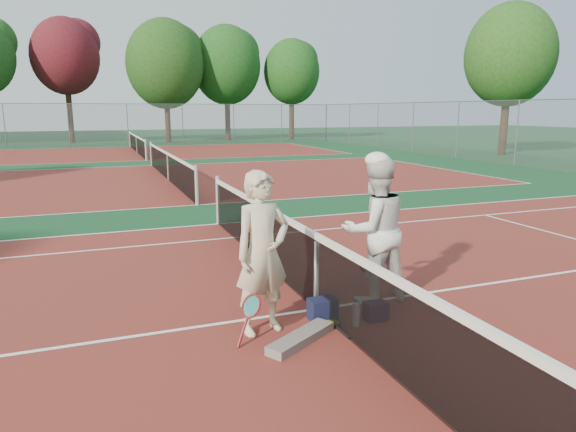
{
  "coord_description": "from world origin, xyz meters",
  "views": [
    {
      "loc": [
        -2.59,
        -5.76,
        2.55
      ],
      "look_at": [
        0.0,
        1.03,
        1.05
      ],
      "focal_mm": 32.0,
      "sensor_mm": 36.0,
      "label": 1
    }
  ],
  "objects_px": {
    "net_main": "(317,272)",
    "player_a": "(262,253)",
    "racket_black_held": "(369,277)",
    "sports_bag_navy": "(323,309)",
    "racket_red": "(251,318)",
    "sports_bag_purple": "(376,311)",
    "player_b": "(375,230)",
    "water_bottle": "(356,314)",
    "racket_spare": "(331,322)"
  },
  "relations": [
    {
      "from": "net_main",
      "to": "player_a",
      "type": "distance_m",
      "value": 1.02
    },
    {
      "from": "net_main",
      "to": "racket_red",
      "type": "xyz_separation_m",
      "value": [
        -1.05,
        -0.55,
        -0.25
      ]
    },
    {
      "from": "player_b",
      "to": "water_bottle",
      "type": "distance_m",
      "value": 1.26
    },
    {
      "from": "racket_spare",
      "to": "sports_bag_navy",
      "type": "bearing_deg",
      "value": 11.14
    },
    {
      "from": "water_bottle",
      "to": "player_a",
      "type": "bearing_deg",
      "value": 165.86
    },
    {
      "from": "player_a",
      "to": "racket_spare",
      "type": "distance_m",
      "value": 1.25
    },
    {
      "from": "player_b",
      "to": "water_bottle",
      "type": "relative_size",
      "value": 6.53
    },
    {
      "from": "player_a",
      "to": "sports_bag_purple",
      "type": "xyz_separation_m",
      "value": [
        1.4,
        -0.2,
        -0.84
      ]
    },
    {
      "from": "sports_bag_purple",
      "to": "water_bottle",
      "type": "xyz_separation_m",
      "value": [
        -0.32,
        -0.08,
        0.04
      ]
    },
    {
      "from": "racket_black_held",
      "to": "racket_spare",
      "type": "xyz_separation_m",
      "value": [
        -0.94,
        -0.75,
        -0.23
      ]
    },
    {
      "from": "sports_bag_purple",
      "to": "player_b",
      "type": "bearing_deg",
      "value": 63.03
    },
    {
      "from": "sports_bag_navy",
      "to": "player_b",
      "type": "bearing_deg",
      "value": 22.57
    },
    {
      "from": "racket_black_held",
      "to": "sports_bag_purple",
      "type": "xyz_separation_m",
      "value": [
        -0.37,
        -0.84,
        -0.14
      ]
    },
    {
      "from": "player_b",
      "to": "sports_bag_navy",
      "type": "distance_m",
      "value": 1.32
    },
    {
      "from": "racket_black_held",
      "to": "sports_bag_purple",
      "type": "bearing_deg",
      "value": 13.66
    },
    {
      "from": "net_main",
      "to": "water_bottle",
      "type": "bearing_deg",
      "value": -69.59
    },
    {
      "from": "player_a",
      "to": "racket_red",
      "type": "height_order",
      "value": "player_a"
    },
    {
      "from": "net_main",
      "to": "player_a",
      "type": "height_order",
      "value": "player_a"
    },
    {
      "from": "player_b",
      "to": "water_bottle",
      "type": "height_order",
      "value": "player_b"
    },
    {
      "from": "net_main",
      "to": "racket_black_held",
      "type": "height_order",
      "value": "net_main"
    },
    {
      "from": "racket_spare",
      "to": "water_bottle",
      "type": "xyz_separation_m",
      "value": [
        0.26,
        -0.16,
        0.13
      ]
    },
    {
      "from": "sports_bag_navy",
      "to": "water_bottle",
      "type": "height_order",
      "value": "water_bottle"
    },
    {
      "from": "net_main",
      "to": "sports_bag_navy",
      "type": "xyz_separation_m",
      "value": [
        -0.05,
        -0.32,
        -0.38
      ]
    },
    {
      "from": "player_a",
      "to": "player_b",
      "type": "height_order",
      "value": "player_b"
    },
    {
      "from": "player_a",
      "to": "sports_bag_navy",
      "type": "relative_size",
      "value": 5.59
    },
    {
      "from": "sports_bag_purple",
      "to": "racket_spare",
      "type": "bearing_deg",
      "value": 171.88
    },
    {
      "from": "net_main",
      "to": "racket_spare",
      "type": "bearing_deg",
      "value": -92.2
    },
    {
      "from": "player_a",
      "to": "sports_bag_navy",
      "type": "distance_m",
      "value": 1.14
    },
    {
      "from": "player_a",
      "to": "sports_bag_purple",
      "type": "distance_m",
      "value": 1.64
    },
    {
      "from": "sports_bag_purple",
      "to": "racket_black_held",
      "type": "bearing_deg",
      "value": 66.12
    },
    {
      "from": "racket_red",
      "to": "racket_spare",
      "type": "xyz_separation_m",
      "value": [
        1.03,
        0.07,
        -0.24
      ]
    },
    {
      "from": "net_main",
      "to": "sports_bag_navy",
      "type": "height_order",
      "value": "net_main"
    },
    {
      "from": "player_b",
      "to": "racket_red",
      "type": "xyz_separation_m",
      "value": [
        -1.92,
        -0.62,
        -0.72
      ]
    },
    {
      "from": "racket_black_held",
      "to": "sports_bag_navy",
      "type": "relative_size",
      "value": 1.47
    },
    {
      "from": "racket_red",
      "to": "sports_bag_purple",
      "type": "distance_m",
      "value": 1.61
    },
    {
      "from": "racket_spare",
      "to": "racket_red",
      "type": "bearing_deg",
      "value": 93.05
    },
    {
      "from": "player_a",
      "to": "player_b",
      "type": "xyz_separation_m",
      "value": [
        1.72,
        0.44,
        0.03
      ]
    },
    {
      "from": "player_b",
      "to": "water_bottle",
      "type": "xyz_separation_m",
      "value": [
        -0.64,
        -0.71,
        -0.83
      ]
    },
    {
      "from": "racket_red",
      "to": "sports_bag_navy",
      "type": "xyz_separation_m",
      "value": [
        0.99,
        0.24,
        -0.13
      ]
    },
    {
      "from": "net_main",
      "to": "racket_red",
      "type": "bearing_deg",
      "value": -152.05
    },
    {
      "from": "sports_bag_navy",
      "to": "racket_black_held",
      "type": "bearing_deg",
      "value": 31.06
    },
    {
      "from": "racket_red",
      "to": "racket_black_held",
      "type": "xyz_separation_m",
      "value": [
        1.97,
        0.83,
        -0.01
      ]
    },
    {
      "from": "sports_bag_purple",
      "to": "player_a",
      "type": "bearing_deg",
      "value": 172.03
    },
    {
      "from": "racket_red",
      "to": "water_bottle",
      "type": "relative_size",
      "value": 1.73
    },
    {
      "from": "racket_spare",
      "to": "water_bottle",
      "type": "height_order",
      "value": "water_bottle"
    },
    {
      "from": "player_b",
      "to": "racket_black_held",
      "type": "relative_size",
      "value": 3.93
    },
    {
      "from": "net_main",
      "to": "sports_bag_navy",
      "type": "distance_m",
      "value": 0.49
    },
    {
      "from": "racket_black_held",
      "to": "water_bottle",
      "type": "height_order",
      "value": "racket_black_held"
    },
    {
      "from": "player_b",
      "to": "sports_bag_navy",
      "type": "height_order",
      "value": "player_b"
    },
    {
      "from": "player_b",
      "to": "racket_red",
      "type": "distance_m",
      "value": 2.15
    }
  ]
}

